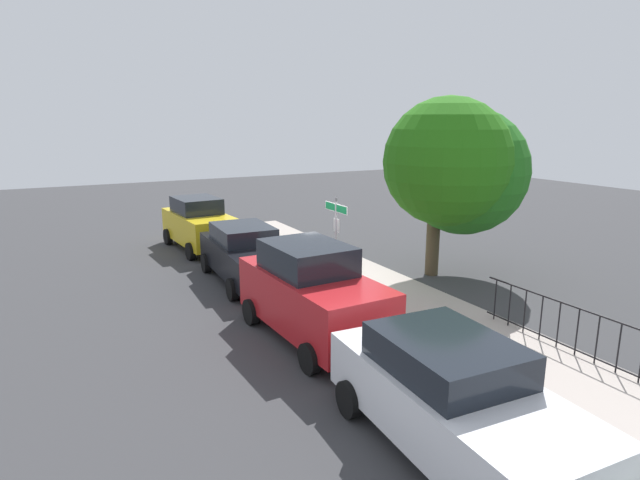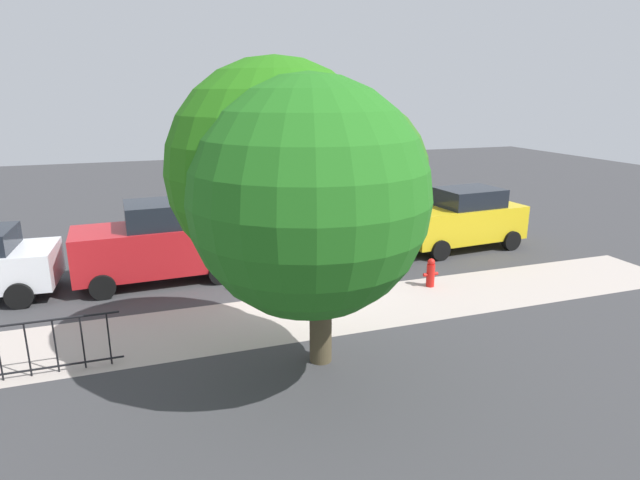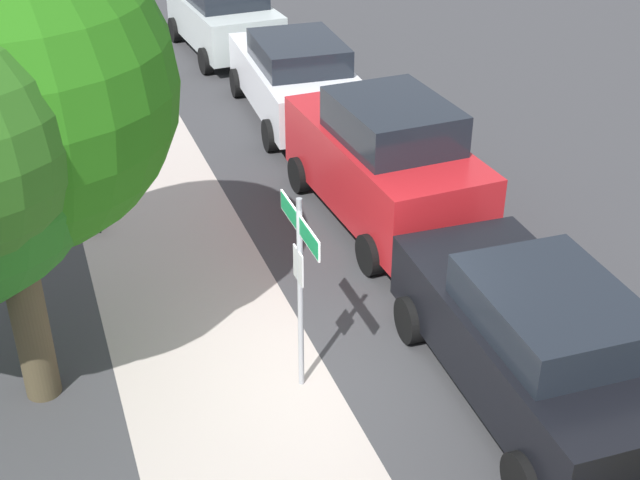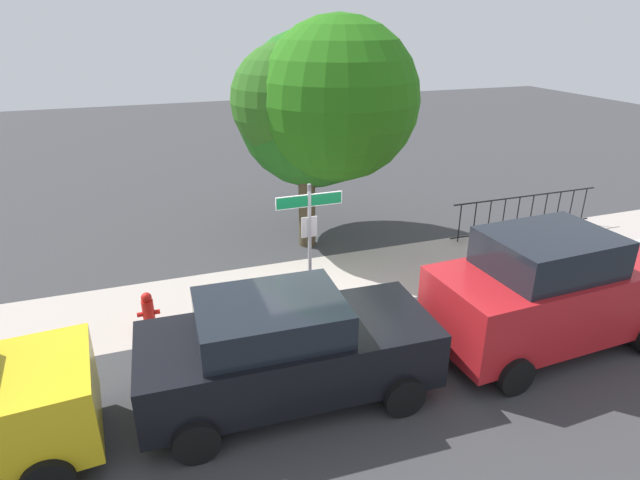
{
  "view_description": "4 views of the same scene",
  "coord_description": "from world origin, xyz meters",
  "px_view_note": "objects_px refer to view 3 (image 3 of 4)",
  "views": [
    {
      "loc": [
        13.59,
        -7.38,
        4.94
      ],
      "look_at": [
        -0.32,
        -0.0,
        1.28
      ],
      "focal_mm": 29.12,
      "sensor_mm": 36.0,
      "label": 1
    },
    {
      "loc": [
        3.95,
        12.23,
        5.04
      ],
      "look_at": [
        -0.04,
        0.69,
        1.61
      ],
      "focal_mm": 29.69,
      "sensor_mm": 36.0,
      "label": 2
    },
    {
      "loc": [
        -8.03,
        3.05,
        7.03
      ],
      "look_at": [
        0.62,
        -0.08,
        1.64
      ],
      "focal_mm": 48.09,
      "sensor_mm": 36.0,
      "label": 3
    },
    {
      "loc": [
        -2.96,
        -8.57,
        5.51
      ],
      "look_at": [
        -0.05,
        -0.27,
        1.76
      ],
      "focal_mm": 29.35,
      "sensor_mm": 36.0,
      "label": 4
    }
  ],
  "objects_px": {
    "car_red": "(385,161)",
    "car_silver": "(224,16)",
    "car_black": "(536,340)",
    "car_white": "(296,77)",
    "street_sign": "(300,261)"
  },
  "relations": [
    {
      "from": "car_red",
      "to": "car_silver",
      "type": "distance_m",
      "value": 9.6
    },
    {
      "from": "car_black",
      "to": "car_white",
      "type": "relative_size",
      "value": 0.97
    },
    {
      "from": "car_red",
      "to": "car_white",
      "type": "relative_size",
      "value": 0.95
    },
    {
      "from": "car_black",
      "to": "car_red",
      "type": "relative_size",
      "value": 1.02
    },
    {
      "from": "car_red",
      "to": "car_white",
      "type": "xyz_separation_m",
      "value": [
        4.8,
        -0.08,
        -0.18
      ]
    },
    {
      "from": "car_silver",
      "to": "car_black",
      "type": "bearing_deg",
      "value": 176.79
    },
    {
      "from": "car_black",
      "to": "car_red",
      "type": "xyz_separation_m",
      "value": [
        4.8,
        -0.15,
        0.19
      ]
    },
    {
      "from": "street_sign",
      "to": "car_black",
      "type": "relative_size",
      "value": 0.58
    },
    {
      "from": "street_sign",
      "to": "car_silver",
      "type": "height_order",
      "value": "street_sign"
    },
    {
      "from": "street_sign",
      "to": "car_silver",
      "type": "distance_m",
      "value": 13.44
    },
    {
      "from": "car_black",
      "to": "car_silver",
      "type": "distance_m",
      "value": 14.4
    },
    {
      "from": "car_white",
      "to": "street_sign",
      "type": "bearing_deg",
      "value": 164.85
    },
    {
      "from": "street_sign",
      "to": "car_black",
      "type": "xyz_separation_m",
      "value": [
        -1.22,
        -2.52,
        -0.93
      ]
    },
    {
      "from": "car_white",
      "to": "car_silver",
      "type": "bearing_deg",
      "value": 6.75
    },
    {
      "from": "street_sign",
      "to": "car_black",
      "type": "distance_m",
      "value": 2.95
    }
  ]
}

